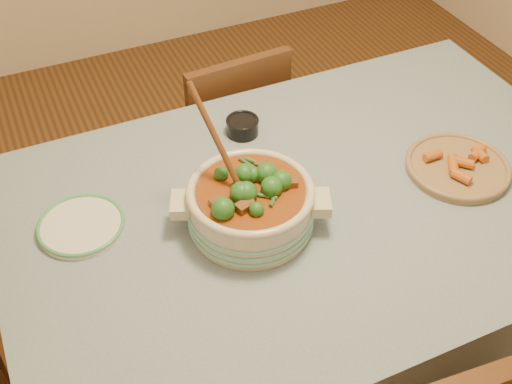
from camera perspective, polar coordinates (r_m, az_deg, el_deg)
floor at (r=2.32m, az=4.17°, el=-14.13°), size 4.50×4.50×0.00m
dining_table at (r=1.80m, az=5.22°, el=-2.59°), size 1.68×1.08×0.76m
stew_casserole at (r=1.60m, az=-0.50°, el=-0.99°), size 0.40×0.40×0.38m
white_plate at (r=1.70m, az=-15.29°, el=-2.89°), size 0.29×0.29×0.02m
condiment_bowl at (r=1.92m, az=-1.21°, el=5.94°), size 0.11×0.11×0.05m
fried_plate at (r=1.88m, az=17.51°, el=2.26°), size 0.29×0.29×0.05m
chair_far at (r=2.42m, az=-2.45°, el=5.38°), size 0.41×0.41×0.82m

